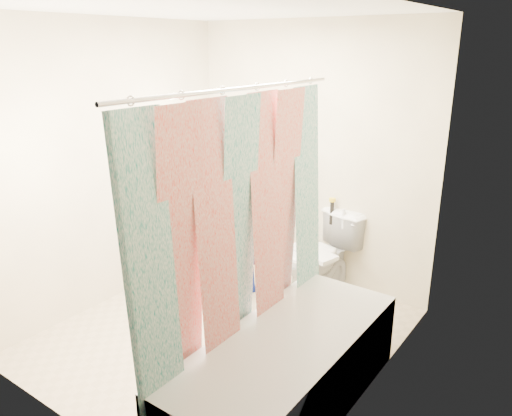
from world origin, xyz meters
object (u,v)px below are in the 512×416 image
Objects in this scene: plumber at (237,209)px; cleaning_caddy at (163,317)px; toilet at (321,256)px; bathtub at (286,371)px.

plumber is 5.13× the size of cleaning_caddy.
cleaning_caddy is (-0.20, -0.74, -0.76)m from plumber.
cleaning_caddy is at bearing -106.48° from toilet.
bathtub is 1.35m from cleaning_caddy.
plumber is (-1.12, 0.96, 0.57)m from bathtub.
cleaning_caddy is at bearing -21.40° from plumber.
bathtub is at bearing -0.61° from cleaning_caddy.
bathtub is at bearing -53.57° from toilet.
bathtub is at bearing 43.00° from plumber.
plumber reaches higher than bathtub.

